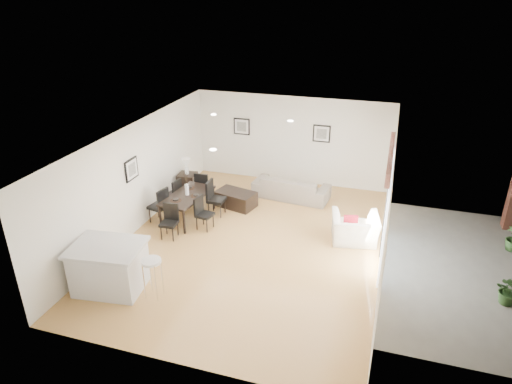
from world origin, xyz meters
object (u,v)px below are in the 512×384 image
(dining_chair_wnear, at_px, (160,204))
(dining_chair_enear, at_px, (202,211))
(coffee_table, at_px, (236,199))
(kitchen_island, at_px, (109,267))
(bar_stool, at_px, (152,265))
(dining_chair_head, at_px, (170,219))
(armchair, at_px, (355,229))
(dining_chair_foot, at_px, (203,186))
(dining_chair_efar, at_px, (213,196))
(sofa, at_px, (291,187))
(dining_table, at_px, (187,197))
(side_table, at_px, (188,184))
(dining_chair_wfar, at_px, (175,193))

(dining_chair_wnear, height_order, dining_chair_enear, dining_chair_wnear)
(coffee_table, xyz_separation_m, kitchen_island, (-1.17, -4.32, 0.29))
(dining_chair_wnear, relative_size, bar_stool, 1.12)
(dining_chair_wnear, bearing_deg, dining_chair_head, 55.35)
(armchair, distance_m, dining_chair_foot, 4.44)
(dining_chair_efar, xyz_separation_m, dining_chair_head, (-0.57, -1.42, -0.06))
(sofa, relative_size, bar_stool, 2.56)
(dining_chair_enear, relative_size, coffee_table, 0.80)
(dining_table, height_order, side_table, dining_table)
(armchair, distance_m, side_table, 5.13)
(sofa, bearing_deg, dining_chair_foot, 29.91)
(dining_table, bearing_deg, armchair, 7.38)
(coffee_table, bearing_deg, dining_chair_foot, -163.23)
(dining_chair_wfar, xyz_separation_m, side_table, (-0.05, 0.94, -0.15))
(dining_chair_foot, bearing_deg, dining_chair_head, 89.27)
(dining_chair_wnear, xyz_separation_m, dining_chair_head, (0.57, -0.59, -0.05))
(dining_chair_enear, xyz_separation_m, dining_chair_foot, (-0.58, 1.40, 0.03))
(coffee_table, bearing_deg, sofa, 50.92)
(armchair, distance_m, dining_table, 4.35)
(dining_chair_wfar, height_order, side_table, dining_chair_wfar)
(dining_chair_wnear, height_order, dining_chair_efar, dining_chair_efar)
(dining_chair_wnear, xyz_separation_m, dining_chair_efar, (1.14, 0.83, 0.01))
(dining_chair_efar, distance_m, coffee_table, 0.82)
(dining_chair_enear, bearing_deg, dining_chair_wnear, 101.43)
(dining_chair_head, bearing_deg, dining_chair_wnear, 131.06)
(sofa, xyz_separation_m, dining_chair_wfar, (-2.90, -1.65, 0.17))
(dining_chair_enear, relative_size, dining_chair_head, 1.00)
(kitchen_island, bearing_deg, dining_chair_foot, 80.26)
(bar_stool, bearing_deg, dining_chair_enear, 93.92)
(armchair, height_order, kitchen_island, kitchen_island)
(dining_chair_enear, xyz_separation_m, coffee_table, (0.39, 1.44, -0.27))
(sofa, distance_m, dining_chair_foot, 2.55)
(dining_chair_wnear, distance_m, dining_chair_enear, 1.15)
(dining_chair_wfar, height_order, coffee_table, dining_chair_wfar)
(dining_chair_wfar, distance_m, dining_chair_enear, 1.40)
(dining_chair_foot, distance_m, bar_stool, 4.35)
(dining_chair_wfar, height_order, dining_chair_head, dining_chair_wfar)
(dining_chair_efar, bearing_deg, dining_chair_enear, -179.76)
(dining_chair_wnear, distance_m, dining_chair_efar, 1.41)
(side_table, xyz_separation_m, kitchen_island, (0.43, -4.60, 0.17))
(dining_table, bearing_deg, dining_chair_wnear, -136.79)
(dining_chair_wnear, xyz_separation_m, dining_chair_wfar, (-0.01, 0.82, -0.05))
(armchair, xyz_separation_m, dining_chair_wnear, (-4.91, -0.48, 0.18))
(dining_chair_enear, xyz_separation_m, dining_chair_head, (-0.58, -0.62, 0.00))
(armchair, height_order, dining_chair_wfar, dining_chair_wfar)
(bar_stool, bearing_deg, armchair, 43.03)
(dining_chair_enear, bearing_deg, dining_chair_efar, 10.71)
(kitchen_island, relative_size, bar_stool, 1.80)
(side_table, bearing_deg, coffee_table, -10.10)
(sofa, relative_size, dining_table, 1.28)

